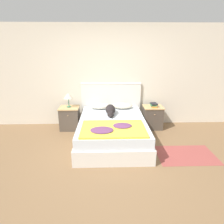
{
  "coord_description": "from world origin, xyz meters",
  "views": [
    {
      "loc": [
        -0.08,
        -3.0,
        2.02
      ],
      "look_at": [
        0.05,
        1.22,
        0.62
      ],
      "focal_mm": 32.0,
      "sensor_mm": 36.0,
      "label": 1
    }
  ],
  "objects_px": {
    "nightstand_left": "(70,118)",
    "table_lamp": "(68,96)",
    "bed": "(112,131)",
    "pillow_right": "(122,106)",
    "nightstand_right": "(153,117)",
    "book_stack": "(154,105)",
    "dog": "(110,110)",
    "pillow_left": "(100,106)"
  },
  "relations": [
    {
      "from": "pillow_right",
      "to": "dog",
      "type": "height_order",
      "value": "dog"
    },
    {
      "from": "table_lamp",
      "to": "dog",
      "type": "bearing_deg",
      "value": -21.15
    },
    {
      "from": "pillow_right",
      "to": "nightstand_right",
      "type": "bearing_deg",
      "value": -4.65
    },
    {
      "from": "nightstand_right",
      "to": "table_lamp",
      "type": "xyz_separation_m",
      "value": [
        -2.11,
        0.02,
        0.56
      ]
    },
    {
      "from": "pillow_right",
      "to": "table_lamp",
      "type": "height_order",
      "value": "table_lamp"
    },
    {
      "from": "nightstand_right",
      "to": "dog",
      "type": "bearing_deg",
      "value": -160.71
    },
    {
      "from": "nightstand_right",
      "to": "book_stack",
      "type": "height_order",
      "value": "book_stack"
    },
    {
      "from": "nightstand_left",
      "to": "book_stack",
      "type": "bearing_deg",
      "value": -0.82
    },
    {
      "from": "nightstand_right",
      "to": "table_lamp",
      "type": "height_order",
      "value": "table_lamp"
    },
    {
      "from": "dog",
      "to": "pillow_left",
      "type": "bearing_deg",
      "value": 119.27
    },
    {
      "from": "bed",
      "to": "pillow_right",
      "type": "relative_size",
      "value": 3.96
    },
    {
      "from": "bed",
      "to": "pillow_right",
      "type": "distance_m",
      "value": 0.91
    },
    {
      "from": "bed",
      "to": "dog",
      "type": "relative_size",
      "value": 3.12
    },
    {
      "from": "nightstand_left",
      "to": "dog",
      "type": "height_order",
      "value": "dog"
    },
    {
      "from": "bed",
      "to": "nightstand_left",
      "type": "height_order",
      "value": "nightstand_left"
    },
    {
      "from": "nightstand_right",
      "to": "pillow_right",
      "type": "bearing_deg",
      "value": 175.35
    },
    {
      "from": "bed",
      "to": "nightstand_left",
      "type": "distance_m",
      "value": 1.28
    },
    {
      "from": "bed",
      "to": "nightstand_left",
      "type": "xyz_separation_m",
      "value": [
        -1.05,
        0.73,
        0.04
      ]
    },
    {
      "from": "bed",
      "to": "pillow_right",
      "type": "height_order",
      "value": "pillow_right"
    },
    {
      "from": "dog",
      "to": "table_lamp",
      "type": "distance_m",
      "value": 1.12
    },
    {
      "from": "nightstand_left",
      "to": "pillow_right",
      "type": "bearing_deg",
      "value": 2.71
    },
    {
      "from": "nightstand_right",
      "to": "table_lamp",
      "type": "bearing_deg",
      "value": 179.56
    },
    {
      "from": "bed",
      "to": "dog",
      "type": "xyz_separation_m",
      "value": [
        -0.03,
        0.35,
        0.36
      ]
    },
    {
      "from": "nightstand_left",
      "to": "table_lamp",
      "type": "height_order",
      "value": "table_lamp"
    },
    {
      "from": "bed",
      "to": "nightstand_right",
      "type": "bearing_deg",
      "value": 34.86
    },
    {
      "from": "nightstand_left",
      "to": "table_lamp",
      "type": "xyz_separation_m",
      "value": [
        0.0,
        0.02,
        0.56
      ]
    },
    {
      "from": "bed",
      "to": "nightstand_right",
      "type": "xyz_separation_m",
      "value": [
        1.05,
        0.73,
        0.04
      ]
    },
    {
      "from": "nightstand_left",
      "to": "pillow_left",
      "type": "relative_size",
      "value": 1.12
    },
    {
      "from": "nightstand_left",
      "to": "dog",
      "type": "relative_size",
      "value": 0.88
    },
    {
      "from": "dog",
      "to": "pillow_right",
      "type": "bearing_deg",
      "value": 55.06
    },
    {
      "from": "nightstand_left",
      "to": "bed",
      "type": "bearing_deg",
      "value": -34.86
    },
    {
      "from": "nightstand_left",
      "to": "table_lamp",
      "type": "relative_size",
      "value": 1.62
    },
    {
      "from": "pillow_left",
      "to": "book_stack",
      "type": "distance_m",
      "value": 1.34
    },
    {
      "from": "table_lamp",
      "to": "pillow_right",
      "type": "bearing_deg",
      "value": 2.01
    },
    {
      "from": "bed",
      "to": "table_lamp",
      "type": "relative_size",
      "value": 5.71
    },
    {
      "from": "nightstand_right",
      "to": "pillow_right",
      "type": "relative_size",
      "value": 1.12
    },
    {
      "from": "bed",
      "to": "pillow_right",
      "type": "xyz_separation_m",
      "value": [
        0.28,
        0.8,
        0.33
      ]
    },
    {
      "from": "pillow_left",
      "to": "pillow_right",
      "type": "height_order",
      "value": "same"
    },
    {
      "from": "nightstand_left",
      "to": "table_lamp",
      "type": "distance_m",
      "value": 0.56
    },
    {
      "from": "pillow_left",
      "to": "table_lamp",
      "type": "height_order",
      "value": "table_lamp"
    },
    {
      "from": "pillow_left",
      "to": "dog",
      "type": "xyz_separation_m",
      "value": [
        0.25,
        -0.44,
        0.03
      ]
    },
    {
      "from": "pillow_right",
      "to": "dog",
      "type": "relative_size",
      "value": 0.79
    }
  ]
}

